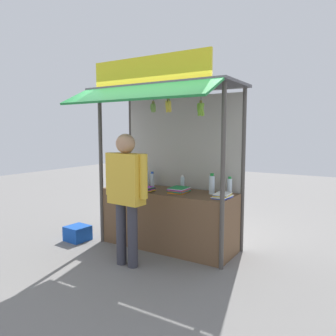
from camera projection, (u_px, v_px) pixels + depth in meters
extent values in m
plane|color=slate|center=(168.00, 246.00, 5.11)|extent=(20.00, 20.00, 0.00)
cube|color=brown|center=(168.00, 219.00, 5.06)|extent=(2.06, 0.71, 0.87)
cylinder|color=#4C4742|center=(101.00, 168.00, 5.21)|extent=(0.06, 0.06, 2.38)
cylinder|color=#4C4742|center=(223.00, 178.00, 4.14)|extent=(0.06, 0.06, 2.38)
cylinder|color=#4C4742|center=(131.00, 164.00, 5.86)|extent=(0.06, 0.06, 2.38)
cylinder|color=#4C4742|center=(243.00, 172.00, 4.79)|extent=(0.06, 0.06, 2.38)
cube|color=#B7B2A8|center=(181.00, 169.00, 5.33)|extent=(2.02, 0.04, 2.33)
cube|color=#3F3F44|center=(165.00, 88.00, 4.78)|extent=(2.26, 0.97, 0.04)
cube|color=#1E7A38|center=(135.00, 93.00, 4.18)|extent=(2.22, 0.51, 0.26)
cube|color=yellow|center=(148.00, 70.00, 4.39)|extent=(1.85, 0.04, 0.35)
cylinder|color=#59544C|center=(150.00, 92.00, 4.47)|extent=(1.95, 0.02, 0.02)
cylinder|color=silver|center=(230.00, 186.00, 4.74)|extent=(0.07, 0.07, 0.22)
cylinder|color=#198C33|center=(230.00, 178.00, 4.73)|extent=(0.05, 0.05, 0.03)
cylinder|color=silver|center=(212.00, 185.00, 4.74)|extent=(0.08, 0.08, 0.27)
cylinder|color=#198C33|center=(212.00, 175.00, 4.72)|extent=(0.05, 0.05, 0.04)
cylinder|color=silver|center=(182.00, 183.00, 5.10)|extent=(0.06, 0.06, 0.20)
cylinder|color=white|center=(182.00, 176.00, 5.09)|extent=(0.04, 0.04, 0.03)
cylinder|color=silver|center=(146.00, 178.00, 5.42)|extent=(0.09, 0.09, 0.27)
cylinder|color=blue|center=(146.00, 169.00, 5.40)|extent=(0.06, 0.06, 0.04)
cylinder|color=silver|center=(152.00, 180.00, 5.41)|extent=(0.07, 0.07, 0.21)
cylinder|color=blue|center=(152.00, 173.00, 5.40)|extent=(0.04, 0.04, 0.03)
cube|color=blue|center=(222.00, 198.00, 4.46)|extent=(0.22, 0.29, 0.01)
cube|color=white|center=(222.00, 197.00, 4.46)|extent=(0.21, 0.29, 0.01)
cube|color=white|center=(223.00, 196.00, 4.47)|extent=(0.21, 0.29, 0.01)
cube|color=yellow|center=(222.00, 195.00, 4.47)|extent=(0.21, 0.29, 0.01)
cube|color=blue|center=(222.00, 194.00, 4.47)|extent=(0.23, 0.30, 0.01)
cube|color=white|center=(223.00, 194.00, 4.47)|extent=(0.22, 0.30, 0.01)
cube|color=black|center=(145.00, 191.00, 4.93)|extent=(0.19, 0.26, 0.01)
cube|color=yellow|center=(147.00, 191.00, 4.93)|extent=(0.18, 0.26, 0.01)
cube|color=orange|center=(145.00, 190.00, 4.93)|extent=(0.20, 0.27, 0.01)
cube|color=purple|center=(147.00, 189.00, 4.94)|extent=(0.19, 0.26, 0.01)
cube|color=black|center=(146.00, 189.00, 4.93)|extent=(0.20, 0.27, 0.01)
cube|color=green|center=(146.00, 188.00, 4.93)|extent=(0.18, 0.26, 0.01)
cube|color=purple|center=(146.00, 187.00, 4.93)|extent=(0.18, 0.25, 0.01)
cube|color=orange|center=(179.00, 192.00, 4.86)|extent=(0.27, 0.31, 0.01)
cube|color=orange|center=(179.00, 192.00, 4.87)|extent=(0.24, 0.29, 0.01)
cube|color=green|center=(179.00, 191.00, 4.87)|extent=(0.26, 0.30, 0.01)
cube|color=blue|center=(179.00, 190.00, 4.87)|extent=(0.25, 0.30, 0.01)
cube|color=orange|center=(179.00, 190.00, 4.85)|extent=(0.24, 0.29, 0.01)
cube|color=purple|center=(178.00, 189.00, 4.86)|extent=(0.24, 0.29, 0.01)
cube|color=white|center=(179.00, 188.00, 4.87)|extent=(0.24, 0.28, 0.01)
cube|color=green|center=(179.00, 188.00, 4.87)|extent=(0.24, 0.29, 0.01)
cylinder|color=#332D23|center=(201.00, 95.00, 4.08)|extent=(0.01, 0.01, 0.13)
cylinder|color=olive|center=(201.00, 102.00, 4.09)|extent=(0.04, 0.04, 0.04)
ellipsoid|color=#78AA31|center=(202.00, 110.00, 4.09)|extent=(0.03, 0.07, 0.17)
ellipsoid|color=#78AA31|center=(202.00, 110.00, 4.10)|extent=(0.06, 0.06, 0.18)
ellipsoid|color=#78AA31|center=(202.00, 109.00, 4.12)|extent=(0.09, 0.04, 0.17)
ellipsoid|color=#78AA31|center=(200.00, 109.00, 4.13)|extent=(0.08, 0.07, 0.17)
ellipsoid|color=#78AA31|center=(199.00, 110.00, 4.11)|extent=(0.04, 0.07, 0.17)
ellipsoid|color=#78AA31|center=(198.00, 109.00, 4.09)|extent=(0.08, 0.08, 0.17)
ellipsoid|color=#78AA31|center=(200.00, 110.00, 4.08)|extent=(0.07, 0.04, 0.17)
ellipsoid|color=#78AA31|center=(202.00, 109.00, 4.07)|extent=(0.07, 0.08, 0.17)
cylinder|color=#332D23|center=(168.00, 95.00, 4.32)|extent=(0.01, 0.01, 0.08)
cylinder|color=olive|center=(168.00, 100.00, 4.33)|extent=(0.04, 0.04, 0.04)
ellipsoid|color=yellow|center=(170.00, 106.00, 4.32)|extent=(0.04, 0.08, 0.17)
ellipsoid|color=yellow|center=(170.00, 107.00, 4.35)|extent=(0.07, 0.06, 0.17)
ellipsoid|color=yellow|center=(169.00, 107.00, 4.36)|extent=(0.08, 0.05, 0.17)
ellipsoid|color=yellow|center=(167.00, 107.00, 4.35)|extent=(0.04, 0.07, 0.17)
ellipsoid|color=yellow|center=(167.00, 106.00, 4.33)|extent=(0.07, 0.06, 0.17)
ellipsoid|color=yellow|center=(168.00, 106.00, 4.31)|extent=(0.09, 0.06, 0.17)
cylinder|color=#332D23|center=(153.00, 97.00, 4.45)|extent=(0.01, 0.01, 0.11)
cylinder|color=olive|center=(153.00, 103.00, 4.46)|extent=(0.04, 0.04, 0.04)
ellipsoid|color=#749845|center=(154.00, 108.00, 4.46)|extent=(0.04, 0.07, 0.13)
ellipsoid|color=#749845|center=(155.00, 108.00, 4.47)|extent=(0.06, 0.06, 0.13)
ellipsoid|color=#749845|center=(154.00, 108.00, 4.48)|extent=(0.06, 0.04, 0.13)
ellipsoid|color=#749845|center=(153.00, 108.00, 4.48)|extent=(0.06, 0.06, 0.13)
ellipsoid|color=#749845|center=(152.00, 108.00, 4.47)|extent=(0.04, 0.06, 0.13)
ellipsoid|color=#749845|center=(152.00, 108.00, 4.46)|extent=(0.07, 0.07, 0.13)
ellipsoid|color=#749845|center=(152.00, 108.00, 4.45)|extent=(0.07, 0.04, 0.13)
ellipsoid|color=#749845|center=(153.00, 108.00, 4.44)|extent=(0.07, 0.07, 0.13)
cylinder|color=#383842|center=(121.00, 234.00, 4.39)|extent=(0.13, 0.13, 0.83)
cylinder|color=#383842|center=(133.00, 236.00, 4.29)|extent=(0.13, 0.13, 0.83)
cube|color=gold|center=(126.00, 179.00, 4.26)|extent=(0.51, 0.25, 0.66)
cylinder|color=gold|center=(110.00, 174.00, 4.40)|extent=(0.11, 0.11, 0.56)
cylinder|color=gold|center=(143.00, 176.00, 4.11)|extent=(0.11, 0.11, 0.56)
sphere|color=tan|center=(126.00, 144.00, 4.21)|extent=(0.25, 0.25, 0.25)
cube|color=#194CB2|center=(78.00, 233.00, 5.38)|extent=(0.36, 0.36, 0.24)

